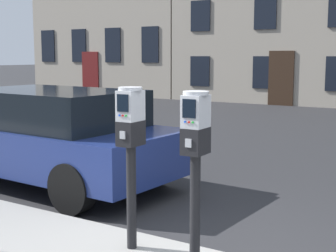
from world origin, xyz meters
TOP-DOWN VIEW (x-y plane):
  - parking_meter_near_kerb at (-0.63, -0.17)m, footprint 0.22×0.26m
  - parking_meter_twin_adjacent at (0.04, -0.17)m, footprint 0.22×0.26m
  - parked_car_navy_coupe at (-3.49, 1.47)m, footprint 4.50×2.01m

SIDE VIEW (x-z plane):
  - parked_car_navy_coupe at x=-3.49m, z-range 0.04..1.46m
  - parking_meter_twin_adjacent at x=0.04m, z-range 0.42..1.91m
  - parking_meter_near_kerb at x=-0.63m, z-range 0.42..1.92m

